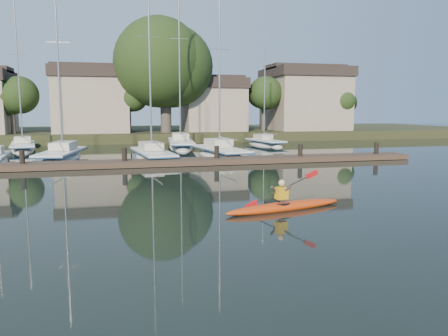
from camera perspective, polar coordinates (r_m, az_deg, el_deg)
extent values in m
plane|color=black|center=(15.05, -0.18, -6.30)|extent=(160.00, 160.00, 0.00)
ellipsoid|color=#B9340E|center=(16.11, 7.98, -5.04)|extent=(4.92, 1.73, 0.37)
cylinder|color=black|center=(15.99, 7.51, -4.69)|extent=(0.88, 0.88, 0.10)
imported|color=#2D282A|center=(15.91, 7.53, -3.32)|extent=(0.33, 0.43, 1.06)
cube|color=gold|center=(15.91, 7.53, -3.27)|extent=(0.47, 0.39, 0.44)
sphere|color=#D1B183|center=(15.84, 7.56, -1.95)|extent=(0.24, 0.24, 0.24)
cube|color=#433126|center=(28.60, -6.83, 0.77)|extent=(34.00, 2.00, 0.35)
cylinder|color=black|center=(28.92, -24.82, 0.38)|extent=(0.32, 0.32, 1.80)
cylinder|color=black|center=(28.39, -12.85, 0.78)|extent=(0.32, 0.32, 1.80)
cylinder|color=black|center=(29.11, -0.96, 1.14)|extent=(0.32, 0.32, 1.80)
cylinder|color=black|center=(31.00, 9.92, 1.43)|extent=(0.32, 0.32, 1.80)
cylinder|color=black|center=(33.85, 19.26, 1.64)|extent=(0.32, 0.32, 1.80)
ellipsoid|color=white|center=(33.94, -20.38, 0.48)|extent=(3.50, 9.04, 1.97)
cube|color=white|center=(33.84, -20.45, 2.04)|extent=(3.16, 7.46, 0.15)
cube|color=navy|center=(33.85, -20.44, 1.90)|extent=(3.27, 7.64, 0.08)
cube|color=#BBB9AB|center=(34.32, -20.25, 2.77)|extent=(1.81, 2.66, 0.57)
cylinder|color=#9EA0A5|center=(34.10, -20.84, 12.63)|extent=(0.12, 0.12, 12.44)
cylinder|color=#9EA0A5|center=(32.51, -21.13, 3.26)|extent=(0.60, 3.32, 0.08)
cylinder|color=#9EA0A5|center=(34.28, -20.97, 15.11)|extent=(1.64, 0.29, 0.03)
ellipsoid|color=white|center=(32.29, -9.29, 0.53)|extent=(3.21, 9.27, 1.92)
cube|color=white|center=(32.19, -9.33, 2.13)|extent=(2.91, 7.63, 0.14)
cube|color=navy|center=(32.20, -9.33, 1.99)|extent=(3.01, 7.82, 0.08)
cube|color=#BBB9AB|center=(32.69, -9.54, 2.87)|extent=(1.71, 2.69, 0.55)
cylinder|color=#9EA0A5|center=(32.50, -9.69, 13.85)|extent=(0.12, 0.12, 13.11)
cylinder|color=#9EA0A5|center=(30.79, -8.85, 3.40)|extent=(0.50, 3.43, 0.08)
cylinder|color=#9EA0A5|center=(32.70, -9.76, 16.59)|extent=(1.61, 0.23, 0.03)
ellipsoid|color=white|center=(33.76, -0.42, 0.90)|extent=(3.58, 8.97, 2.07)
cube|color=white|center=(33.66, -0.42, 2.56)|extent=(3.23, 7.40, 0.15)
cube|color=navy|center=(33.67, -0.42, 2.41)|extent=(3.34, 7.59, 0.09)
cube|color=#BBB9AB|center=(34.11, -0.75, 3.30)|extent=(1.88, 2.64, 0.60)
cylinder|color=#9EA0A5|center=(33.89, -0.60, 12.84)|extent=(0.13, 0.13, 12.00)
cylinder|color=#9EA0A5|center=(32.38, 0.45, 3.90)|extent=(0.58, 3.29, 0.09)
cylinder|color=#9EA0A5|center=(34.05, -0.61, 15.25)|extent=(1.73, 0.29, 0.03)
ellipsoid|color=white|center=(42.89, -24.74, 1.71)|extent=(3.47, 8.87, 1.83)
cube|color=white|center=(42.81, -24.81, 2.86)|extent=(3.11, 7.32, 0.13)
cube|color=navy|center=(42.82, -24.80, 2.76)|extent=(3.21, 7.50, 0.08)
cube|color=#BBB9AB|center=(43.31, -24.82, 3.38)|extent=(1.74, 2.62, 0.53)
cylinder|color=#9EA0A5|center=(43.08, -25.29, 11.26)|extent=(0.12, 0.12, 12.50)
cylinder|color=#9EA0A5|center=(41.47, -24.90, 3.79)|extent=(0.64, 3.25, 0.08)
cylinder|color=#9EA0A5|center=(43.21, -25.40, 13.24)|extent=(1.52, 0.29, 0.03)
ellipsoid|color=white|center=(42.02, -5.67, 2.21)|extent=(3.33, 11.08, 2.07)
cube|color=white|center=(41.94, -5.69, 3.55)|extent=(3.03, 9.12, 0.15)
cube|color=navy|center=(41.95, -5.68, 3.43)|extent=(3.14, 9.34, 0.09)
cube|color=#BBB9AB|center=(42.56, -5.73, 4.16)|extent=(1.81, 3.19, 0.60)
cylinder|color=#9EA0A5|center=(42.41, -5.85, 14.00)|extent=(0.13, 0.13, 15.28)
cylinder|color=#9EA0A5|center=(40.25, -5.59, 4.62)|extent=(0.48, 4.14, 0.09)
cylinder|color=#9EA0A5|center=(42.65, -5.89, 16.45)|extent=(1.74, 0.20, 0.03)
ellipsoid|color=white|center=(44.26, 5.36, 2.59)|extent=(2.88, 7.33, 1.69)
cube|color=white|center=(44.20, 5.37, 3.63)|extent=(2.61, 6.05, 0.12)
cube|color=navy|center=(44.20, 5.37, 3.53)|extent=(2.70, 6.20, 0.07)
cube|color=#BBB9AB|center=(44.55, 5.12, 4.09)|extent=(1.52, 2.16, 0.49)
cylinder|color=#9EA0A5|center=(44.31, 5.33, 10.04)|extent=(0.11, 0.11, 9.81)
cylinder|color=#9EA0A5|center=(43.21, 6.04, 4.47)|extent=(0.46, 2.69, 0.07)
cylinder|color=#9EA0A5|center=(44.37, 5.35, 11.56)|extent=(1.42, 0.23, 0.03)
cube|color=#233018|center=(58.37, -10.49, 4.54)|extent=(90.00, 24.00, 1.00)
cube|color=gray|center=(52.25, -16.82, 7.82)|extent=(8.00, 8.00, 6.00)
cube|color=#2E2421|center=(52.39, -16.98, 11.75)|extent=(8.40, 8.40, 1.20)
cube|color=gray|center=(53.43, -1.50, 7.60)|extent=(7.00, 7.00, 5.00)
cube|color=#2E2421|center=(53.51, -1.51, 10.92)|extent=(7.35, 7.35, 1.20)
cube|color=gray|center=(57.21, 10.44, 8.24)|extent=(9.00, 9.00, 6.50)
cube|color=#2E2421|center=(57.38, 10.54, 12.08)|extent=(9.45, 9.45, 1.20)
cylinder|color=#483F3A|center=(49.49, -7.60, 7.52)|extent=(1.20, 1.20, 5.00)
sphere|color=black|center=(49.72, -7.71, 13.29)|extent=(8.50, 8.50, 8.50)
cylinder|color=#483F3A|center=(51.29, -25.86, 5.70)|extent=(0.48, 0.48, 3.00)
sphere|color=black|center=(51.30, -26.03, 8.49)|extent=(3.40, 3.40, 3.40)
cylinder|color=#483F3A|center=(49.72, -12.26, 6.14)|extent=(0.38, 0.38, 2.80)
sphere|color=black|center=(49.71, -12.33, 8.68)|extent=(2.72, 2.72, 2.72)
cylinder|color=#483F3A|center=(53.62, 5.17, 6.61)|extent=(0.50, 0.50, 3.20)
sphere|color=black|center=(53.63, 5.20, 9.44)|extent=(3.57, 3.57, 3.57)
cylinder|color=#483F3A|center=(56.34, 15.39, 6.11)|extent=(0.41, 0.41, 2.60)
sphere|color=black|center=(56.33, 15.47, 8.30)|extent=(2.89, 2.89, 2.89)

